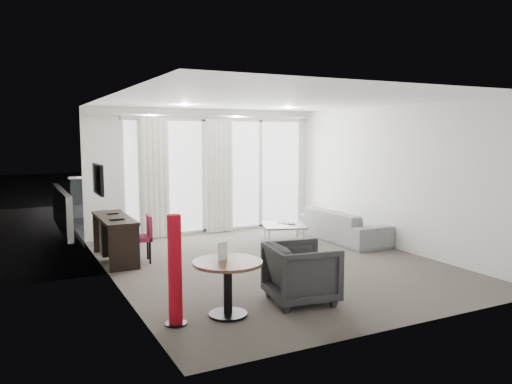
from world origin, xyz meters
name	(u,v)px	position (x,y,z in m)	size (l,w,h in m)	color
floor	(273,263)	(0.00, 0.00, 0.00)	(5.00, 6.00, 0.00)	#4B453F
ceiling	(273,101)	(0.00, 0.00, 2.60)	(5.00, 6.00, 0.00)	white
wall_left	(112,191)	(-2.50, 0.00, 1.30)	(0.00, 6.00, 2.60)	silver
wall_right	(394,177)	(2.50, 0.00, 1.30)	(0.00, 6.00, 2.60)	silver
wall_front	(409,208)	(0.00, -3.00, 1.30)	(5.00, 0.00, 2.60)	silver
window_panel	(219,175)	(0.30, 2.98, 1.20)	(4.00, 0.02, 2.38)	white
window_frame	(219,175)	(0.30, 2.97, 1.20)	(4.10, 0.06, 2.44)	white
curtain_left	(154,179)	(-1.15, 2.82, 1.20)	(0.60, 0.20, 2.38)	silver
curtain_right	(219,176)	(0.25, 2.82, 1.20)	(0.60, 0.20, 2.38)	silver
curtain_track	(208,116)	(0.00, 2.82, 2.45)	(4.80, 0.04, 0.04)	#B2B2B7
downlight_a	(185,105)	(-0.90, 1.60, 2.59)	(0.12, 0.12, 0.02)	#FFE0B2
downlight_b	(288,108)	(1.20, 1.60, 2.59)	(0.12, 0.12, 0.02)	#FFE0B2
desk	(115,239)	(-2.24, 1.34, 0.36)	(0.49, 1.56, 0.73)	black
tv	(98,179)	(-2.46, 1.45, 1.35)	(0.05, 0.80, 0.50)	black
desk_chair	(139,239)	(-1.92, 1.04, 0.39)	(0.42, 0.40, 0.78)	maroon
round_table	(228,289)	(-1.58, -1.83, 0.32)	(0.80, 0.80, 0.64)	#52311F
menu_card	(223,254)	(-1.62, -1.77, 0.72)	(0.11, 0.02, 0.21)	white
red_lamp	(175,270)	(-2.20, -1.82, 0.61)	(0.24, 0.24, 1.22)	maroon
tub_armchair	(301,273)	(-0.58, -1.80, 0.37)	(0.79, 0.81, 0.74)	#292929
coffee_table	(284,234)	(0.93, 1.26, 0.18)	(0.79, 0.79, 0.35)	gray
remote	(291,224)	(1.05, 1.18, 0.36)	(0.04, 0.14, 0.02)	black
magazine	(286,223)	(1.06, 1.40, 0.36)	(0.22, 0.28, 0.02)	gray
sofa	(343,225)	(2.08, 0.93, 0.30)	(2.07, 0.81, 0.60)	gray
terrace_slab	(195,222)	(0.30, 4.50, -0.06)	(5.60, 3.00, 0.12)	#4D4D50
rattan_chair_a	(209,205)	(0.54, 4.21, 0.38)	(0.51, 0.51, 0.75)	brown
rattan_chair_b	(241,200)	(1.58, 4.57, 0.39)	(0.53, 0.53, 0.78)	brown
rattan_table	(253,210)	(1.61, 3.94, 0.23)	(0.46, 0.46, 0.46)	brown
balustrade	(177,193)	(0.30, 5.95, 0.50)	(5.50, 0.06, 1.05)	#B2B2B7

